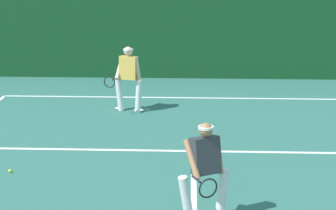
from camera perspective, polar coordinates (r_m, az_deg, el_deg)
name	(u,v)px	position (r m, az deg, el deg)	size (l,w,h in m)	color
court_line_baseline_far	(193,98)	(15.52, 2.57, 0.75)	(10.71, 0.10, 0.01)	white
court_line_service	(193,151)	(11.43, 2.63, -4.76)	(8.73, 0.10, 0.01)	white
player_near	(205,168)	(8.28, 3.85, -6.55)	(0.84, 0.99, 1.57)	silver
player_far	(128,76)	(14.04, -4.12, 3.00)	(0.95, 0.87, 1.68)	silver
tennis_ball_extra	(10,171)	(10.75, -15.98, -6.55)	(0.07, 0.07, 0.07)	#D1E033
back_fence_windscreen	(193,36)	(17.72, 2.60, 7.12)	(23.20, 0.12, 2.74)	#134322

